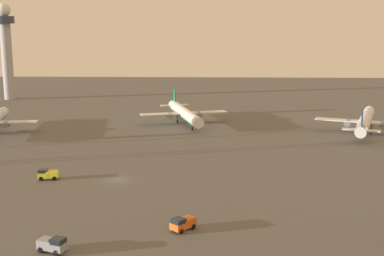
{
  "coord_description": "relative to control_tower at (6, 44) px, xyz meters",
  "views": [
    {
      "loc": [
        19.12,
        -104.94,
        32.43
      ],
      "look_at": [
        14.33,
        35.36,
        4.0
      ],
      "focal_mm": 49.13,
      "sensor_mm": 36.0,
      "label": 1
    }
  ],
  "objects": [
    {
      "name": "ground_plane",
      "position": [
        66.42,
        -114.85,
        -23.12
      ],
      "size": [
        416.0,
        416.0,
        0.0
      ],
      "primitive_type": "plane",
      "color": "#56544F"
    },
    {
      "name": "maintenance_van",
      "position": [
        63.19,
        -150.23,
        -21.94
      ],
      "size": [
        4.56,
        3.26,
        2.25
      ],
      "rotation": [
        0.0,
        0.0,
        4.36
      ],
      "color": "gray",
      "rests_on": "ground"
    },
    {
      "name": "cargo_loader",
      "position": [
        81.4,
        -141.62,
        -21.94
      ],
      "size": [
        4.25,
        4.37,
        2.25
      ],
      "rotation": [
        0.0,
        0.0,
        2.39
      ],
      "color": "#D85919",
      "rests_on": "ground"
    },
    {
      "name": "airplane_near_gate",
      "position": [
        77.34,
        -52.84,
        -19.58
      ],
      "size": [
        28.18,
        35.88,
        9.37
      ],
      "rotation": [
        0.0,
        0.0,
        3.42
      ],
      "color": "silver",
      "rests_on": "ground"
    },
    {
      "name": "baggage_tractor",
      "position": [
        51.72,
        -115.18,
        -21.94
      ],
      "size": [
        4.33,
        2.42,
        2.25
      ],
      "rotation": [
        0.0,
        0.0,
        1.68
      ],
      "color": "yellow",
      "rests_on": "ground"
    },
    {
      "name": "airplane_taxiway_distant",
      "position": [
        131.59,
        -65.64,
        -19.5
      ],
      "size": [
        28.42,
        36.09,
        9.58
      ],
      "rotation": [
        0.0,
        0.0,
        -0.35
      ],
      "color": "silver",
      "rests_on": "ground"
    },
    {
      "name": "control_tower",
      "position": [
        0.0,
        0.0,
        0.0
      ],
      "size": [
        8.0,
        8.0,
        40.11
      ],
      "color": "#A8A8B2",
      "rests_on": "ground"
    }
  ]
}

